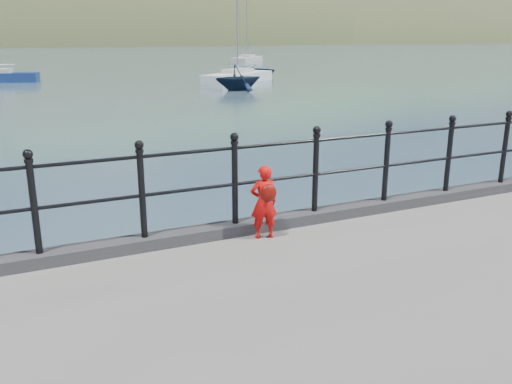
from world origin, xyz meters
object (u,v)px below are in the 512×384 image
child (264,202)px  sailboat_far (247,60)px  launch_navy (238,77)px  launch_blue (252,70)px  sailboat_near (238,78)px  railing (190,178)px

child → sailboat_far: 64.10m
launch_navy → sailboat_far: 35.19m
launch_blue → sailboat_near: size_ratio=0.48×
launch_navy → sailboat_far: sailboat_far is taller
launch_blue → launch_navy: (-6.17, -11.37, 0.35)m
launch_blue → child: bearing=-148.3°
launch_navy → sailboat_near: size_ratio=0.33×
sailboat_far → child: bearing=-161.6°
railing → launch_blue: railing is taller
child → sailboat_far: sailboat_far is taller
launch_blue → railing: bearing=-149.6°
child → launch_blue: child is taller
railing → child: railing is taller
railing → child: 0.98m
railing → sailboat_far: sailboat_far is taller
launch_navy → sailboat_far: bearing=-28.3°
child → launch_navy: (11.05, 26.72, -0.66)m
launch_blue → sailboat_near: (-3.72, -5.58, -0.14)m
railing → launch_blue: 41.93m
railing → launch_blue: bearing=64.4°
launch_blue → sailboat_near: sailboat_near is taller
launch_blue → launch_navy: 12.94m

